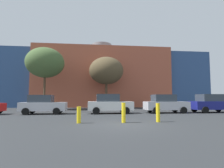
# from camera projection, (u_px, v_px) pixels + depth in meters

# --- Properties ---
(ground_plane) EXTENTS (200.00, 200.00, 0.00)m
(ground_plane) POSITION_uv_depth(u_px,v_px,m) (121.00, 125.00, 10.02)
(ground_plane) COLOR #2D3033
(building_backdrop) EXTENTS (38.19, 13.11, 12.28)m
(building_backdrop) POSITION_uv_depth(u_px,v_px,m) (101.00, 80.00, 35.84)
(building_backdrop) COLOR #B2563D
(building_backdrop) RESTS_ON ground_plane
(parked_car_1) EXTENTS (4.11, 2.02, 1.78)m
(parked_car_1) POSITION_uv_depth(u_px,v_px,m) (43.00, 105.00, 16.93)
(parked_car_1) COLOR silver
(parked_car_1) RESTS_ON ground_plane
(parked_car_2) EXTENTS (4.33, 2.12, 1.88)m
(parked_car_2) POSITION_uv_depth(u_px,v_px,m) (110.00, 104.00, 17.63)
(parked_car_2) COLOR white
(parked_car_2) RESTS_ON ground_plane
(parked_car_3) EXTENTS (4.27, 2.09, 1.85)m
(parked_car_3) POSITION_uv_depth(u_px,v_px,m) (165.00, 104.00, 18.26)
(parked_car_3) COLOR silver
(parked_car_3) RESTS_ON ground_plane
(parked_car_4) EXTENTS (4.37, 2.14, 1.90)m
(parked_car_4) POSITION_uv_depth(u_px,v_px,m) (211.00, 103.00, 18.82)
(parked_car_4) COLOR navy
(parked_car_4) RESTS_ON ground_plane
(bare_tree_0) EXTENTS (5.05, 5.05, 8.27)m
(bare_tree_0) POSITION_uv_depth(u_px,v_px,m) (45.00, 63.00, 24.23)
(bare_tree_0) COLOR brown
(bare_tree_0) RESTS_ON ground_plane
(bare_tree_1) EXTENTS (5.10, 5.10, 7.63)m
(bare_tree_1) POSITION_uv_depth(u_px,v_px,m) (106.00, 71.00, 26.92)
(bare_tree_1) COLOR brown
(bare_tree_1) RESTS_ON ground_plane
(bollard_yellow_0) EXTENTS (0.24, 0.24, 1.16)m
(bollard_yellow_0) POSITION_uv_depth(u_px,v_px,m) (158.00, 113.00, 11.25)
(bollard_yellow_0) COLOR yellow
(bollard_yellow_0) RESTS_ON ground_plane
(bollard_yellow_1) EXTENTS (0.24, 0.24, 1.20)m
(bollard_yellow_1) POSITION_uv_depth(u_px,v_px,m) (124.00, 113.00, 10.93)
(bollard_yellow_1) COLOR yellow
(bollard_yellow_1) RESTS_ON ground_plane
(bollard_yellow_2) EXTENTS (0.24, 0.24, 0.98)m
(bollard_yellow_2) POSITION_uv_depth(u_px,v_px,m) (79.00, 115.00, 10.70)
(bollard_yellow_2) COLOR yellow
(bollard_yellow_2) RESTS_ON ground_plane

